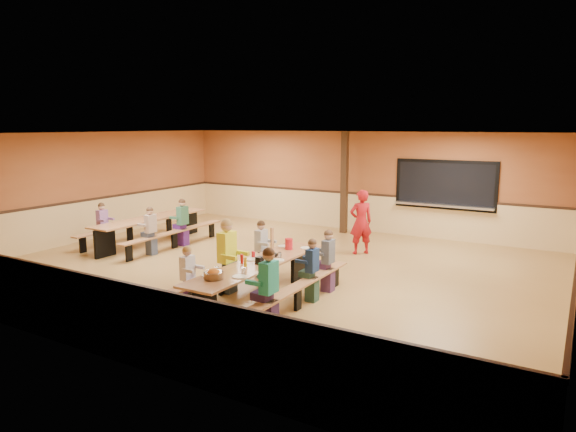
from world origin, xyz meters
The scene contains 23 objects.
ground centered at (0.00, 0.00, 0.00)m, with size 12.00×12.00×0.00m, color olive.
room_envelope centered at (0.00, 0.00, 0.69)m, with size 12.04×10.04×3.02m.
kitchen_pass_through centered at (2.60, 4.96, 1.49)m, with size 2.78×0.28×1.38m.
structural_post centered at (-0.20, 4.40, 1.50)m, with size 0.18×0.18×3.00m, color black.
cafeteria_table_main centered at (1.00, -2.01, 0.53)m, with size 1.91×3.70×0.74m.
cafeteria_table_second centered at (-4.05, 0.35, 0.53)m, with size 1.91×3.70×0.74m.
seated_child_white_left centered at (0.17, -2.97, 0.56)m, with size 0.33×0.27×1.13m, color white, non-canonical shape.
seated_adult_yellow centered at (0.17, -1.84, 0.71)m, with size 0.47×0.38×1.41m, color #FAFF25, non-canonical shape.
seated_child_grey_left centered at (0.17, -0.65, 0.60)m, with size 0.36×0.30×1.19m, color #B6B6B6, non-canonical shape.
seated_child_teal_right centered at (1.82, -2.95, 0.64)m, with size 0.41×0.33×1.29m, color teal, non-canonical shape.
seated_child_navy_right centered at (1.82, -1.48, 0.58)m, with size 0.34×0.28×1.15m, color navy, non-canonical shape.
seated_child_char_right centered at (1.82, -0.82, 0.60)m, with size 0.36×0.30×1.20m, color #4B4E56, non-canonical shape.
seated_child_purple_sec centered at (-4.87, -0.55, 0.59)m, with size 0.35×0.29×1.17m, color #865589, non-canonical shape.
seated_child_green_sec centered at (-3.22, 0.70, 0.62)m, with size 0.38×0.31×1.24m, color #346A4D, non-canonical shape.
seated_child_tan_sec centered at (-3.22, -0.47, 0.59)m, with size 0.36×0.29×1.19m, color tan, non-canonical shape.
standing_woman centered at (1.22, 2.26, 0.81)m, with size 0.59×0.39×1.62m, color #A91318.
punch_pitcher centered at (0.97, -0.87, 0.85)m, with size 0.16×0.16×0.22m, color red.
chip_bowl centered at (0.93, -3.21, 0.81)m, with size 0.32×0.32×0.15m, color orange, non-canonical shape.
napkin_dispenser centered at (1.07, -2.08, 0.80)m, with size 0.10×0.14×0.13m, color black.
condiment_mustard centered at (0.96, -2.35, 0.82)m, with size 0.06×0.06×0.17m, color yellow.
condiment_ketchup centered at (0.78, -2.21, 0.82)m, with size 0.06×0.06×0.17m, color #B2140F.
table_paddle centered at (0.99, -1.52, 0.88)m, with size 0.16×0.16×0.56m.
place_settings centered at (1.00, -2.01, 0.80)m, with size 0.65×3.30×0.11m, color beige, non-canonical shape.
Camera 1 is at (5.99, -9.47, 3.18)m, focal length 32.00 mm.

